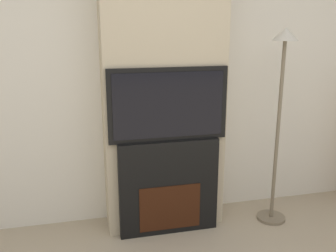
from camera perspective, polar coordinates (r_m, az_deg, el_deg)
wall_back at (r=3.13m, az=-1.53°, el=9.83°), size 6.00×0.06×2.70m
chimney_breast at (r=2.94m, az=-0.74°, el=9.49°), size 0.96×0.32×2.70m
fireplace at (r=3.04m, az=0.01°, el=-9.20°), size 0.80×0.15×0.78m
television at (r=2.83m, az=0.02°, el=3.29°), size 0.92×0.07×0.56m
floor_lamp at (r=3.13m, az=16.77°, el=4.21°), size 0.24×0.24×1.62m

